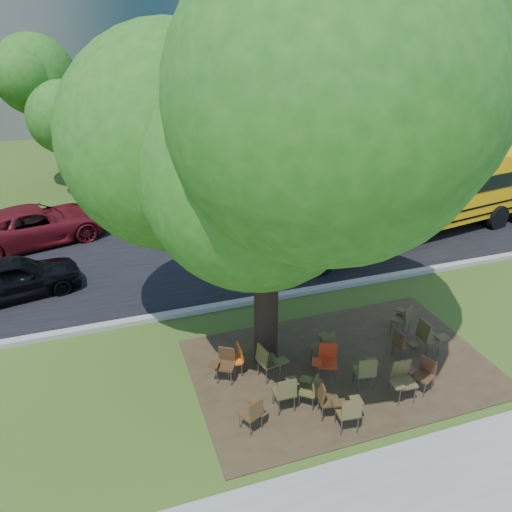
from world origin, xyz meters
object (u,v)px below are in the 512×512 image
object	(u,v)px
black_car	(12,277)
chair_13	(404,317)
chair_5	(402,378)
chair_1	(286,390)
chair_0	(253,411)
chair_9	(225,361)
chair_7	(402,342)
bg_car_red	(37,225)
chair_2	(311,388)
chair_3	(327,358)
school_bus	(423,190)
chair_8	(235,356)
main_tree	(268,133)
chair_14	(327,398)
chair_11	(325,345)
chair_12	(429,335)
chair_10	(268,360)
chair_6	(423,372)
chair_15	(350,410)
chair_4	(366,369)

from	to	relation	value
black_car	chair_13	bearing A→B (deg)	-130.59
chair_5	chair_1	bearing A→B (deg)	-7.02
chair_0	chair_9	world-z (taller)	chair_9
chair_7	bg_car_red	bearing A→B (deg)	-147.97
chair_2	bg_car_red	distance (m)	12.57
chair_3	school_bus	bearing A→B (deg)	-111.62
chair_5	chair_8	world-z (taller)	chair_5
main_tree	chair_9	xyz separation A→B (m)	(-1.13, -0.39, -5.00)
chair_8	chair_14	xyz separation A→B (m)	(1.39, -1.97, 0.04)
main_tree	chair_11	world-z (taller)	main_tree
main_tree	chair_8	bearing A→B (deg)	-162.97
bg_car_red	chair_1	bearing A→B (deg)	-169.81
chair_0	chair_12	size ratio (longest dim) A/B	0.83
chair_10	chair_11	size ratio (longest dim) A/B	1.02
chair_3	chair_12	size ratio (longest dim) A/B	0.91
school_bus	chair_8	size ratio (longest dim) A/B	15.14
chair_6	chair_10	xyz separation A→B (m)	(-3.13, 1.43, 0.05)
chair_0	chair_3	distance (m)	2.32
chair_12	chair_10	bearing A→B (deg)	-96.33
chair_15	chair_14	bearing A→B (deg)	125.44
chair_5	chair_7	bearing A→B (deg)	-120.80
chair_1	chair_15	world-z (taller)	chair_1
chair_5	chair_9	world-z (taller)	chair_5
chair_6	chair_11	size ratio (longest dim) A/B	0.92
chair_1	bg_car_red	size ratio (longest dim) A/B	0.18
chair_3	black_car	bearing A→B (deg)	-16.18
chair_3	chair_9	size ratio (longest dim) A/B	1.06
chair_12	chair_9	bearing A→B (deg)	-99.10
chair_8	chair_10	bearing A→B (deg)	-124.24
main_tree	school_bus	world-z (taller)	main_tree
main_tree	chair_7	size ratio (longest dim) A/B	11.69
chair_12	chair_3	bearing A→B (deg)	-91.41
chair_9	chair_13	bearing A→B (deg)	-148.01
chair_2	chair_12	distance (m)	3.51
chair_7	chair_11	xyz separation A→B (m)	(-1.86, 0.40, 0.09)
chair_9	black_car	distance (m)	7.48
chair_2	chair_14	world-z (taller)	chair_14
chair_3	chair_12	xyz separation A→B (m)	(2.73, -0.01, 0.05)
chair_1	chair_4	distance (m)	1.93
chair_4	chair_14	distance (m)	1.32
chair_2	chair_13	size ratio (longest dim) A/B	0.89
chair_7	chair_11	distance (m)	1.91
chair_1	chair_15	distance (m)	1.36
chair_7	chair_13	xyz separation A→B (m)	(0.61, 0.87, 0.06)
chair_4	chair_7	world-z (taller)	chair_4
black_car	chair_9	bearing A→B (deg)	-150.70
chair_3	chair_8	distance (m)	2.10
school_bus	chair_1	bearing A→B (deg)	-147.98
chair_3	chair_8	bearing A→B (deg)	2.83
chair_13	black_car	size ratio (longest dim) A/B	0.23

